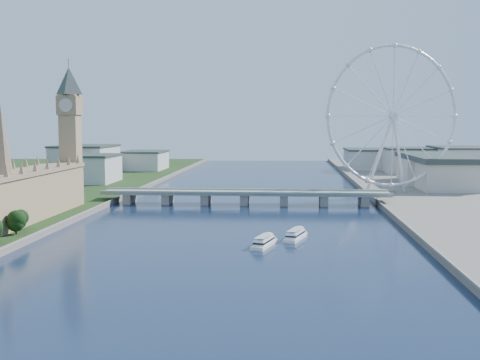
# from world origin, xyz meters

# --- Properties ---
(ground) EXTENTS (2000.00, 2000.00, 0.00)m
(ground) POSITION_xyz_m (0.00, 0.00, 0.00)
(ground) COLOR #1B2C4D
(ground) RESTS_ON ground
(parliament_range) EXTENTS (24.00, 200.00, 70.00)m
(parliament_range) POSITION_xyz_m (-128.00, 170.00, 18.48)
(parliament_range) COLOR tan
(parliament_range) RESTS_ON ground
(big_ben) EXTENTS (20.02, 20.02, 110.00)m
(big_ben) POSITION_xyz_m (-128.00, 278.00, 66.57)
(big_ben) COLOR tan
(big_ben) RESTS_ON ground
(westminster_bridge) EXTENTS (220.00, 22.00, 9.50)m
(westminster_bridge) POSITION_xyz_m (0.00, 300.00, 6.63)
(westminster_bridge) COLOR gray
(westminster_bridge) RESTS_ON ground
(london_eye) EXTENTS (113.60, 39.12, 124.30)m
(london_eye) POSITION_xyz_m (119.98, 355.08, 67.52)
(london_eye) COLOR silver
(london_eye) RESTS_ON ground
(county_hall) EXTENTS (54.00, 144.00, 35.00)m
(county_hall) POSITION_xyz_m (175.00, 430.00, 0.00)
(county_hall) COLOR beige
(county_hall) RESTS_ON ground
(city_skyline) EXTENTS (505.00, 280.00, 32.00)m
(city_skyline) POSITION_xyz_m (39.22, 560.08, 16.96)
(city_skyline) COLOR beige
(city_skyline) RESTS_ON ground
(tour_boat_near) EXTENTS (13.81, 27.87, 5.94)m
(tour_boat_near) POSITION_xyz_m (20.69, 141.70, 0.00)
(tour_boat_near) COLOR white
(tour_boat_near) RESTS_ON ground
(tour_boat_far) EXTENTS (14.50, 28.04, 5.99)m
(tour_boat_far) POSITION_xyz_m (36.81, 161.64, 0.00)
(tour_boat_far) COLOR white
(tour_boat_far) RESTS_ON ground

